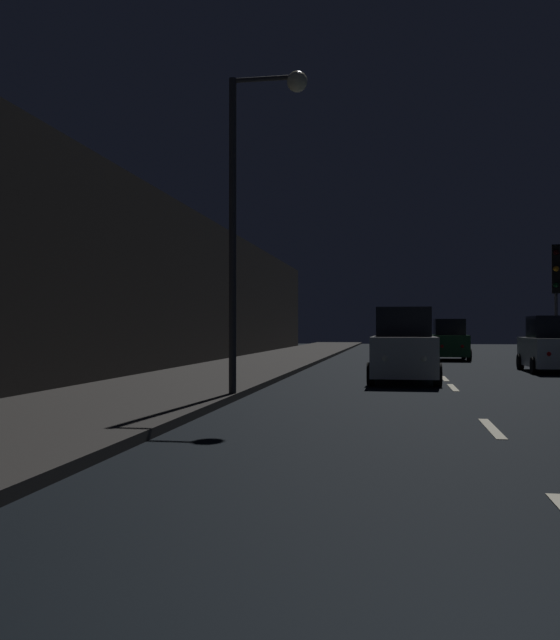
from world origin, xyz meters
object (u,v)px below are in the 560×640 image
Objects in this scene: car_parked_right_far at (551,346)px; car_distant_taillights at (449,341)px; car_approaching_headlights at (403,348)px; traffic_light_far_right at (556,278)px; streetlamp_overhead at (254,183)px.

car_distant_taillights is (-2.83, 9.06, 0.01)m from car_parked_right_far.
car_distant_taillights is (2.33, 14.46, -0.07)m from car_approaching_headlights.
car_distant_taillights reaches higher than car_parked_right_far.
car_distant_taillights is (-3.62, 6.20, -2.58)m from traffic_light_far_right.
car_distant_taillights is at bearing 170.85° from car_approaching_headlights.
streetlamp_overhead reaches higher than car_parked_right_far.
traffic_light_far_right is 16.77m from streetlamp_overhead.
car_distant_taillights is at bearing 74.71° from streetlamp_overhead.
car_approaching_headlights is at bearing 60.89° from streetlamp_overhead.
traffic_light_far_right is 0.69× the size of streetlamp_overhead.
streetlamp_overhead is 7.53m from car_approaching_headlights.
streetlamp_overhead is at bearing -29.11° from car_approaching_headlights.
car_approaching_headlights is 14.65m from car_distant_taillights.
car_approaching_headlights is 1.08× the size of car_distant_taillights.
traffic_light_far_right is 3.94m from car_parked_right_far.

